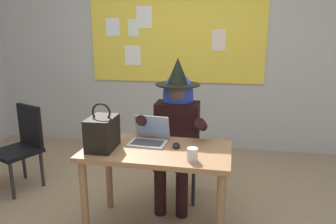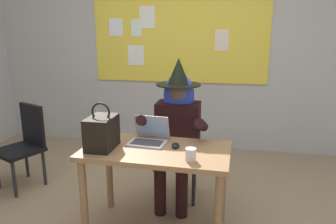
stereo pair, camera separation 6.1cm
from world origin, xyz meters
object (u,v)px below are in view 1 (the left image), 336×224
(chair_at_desk, at_px, (177,146))
(chair_spare_by_window, at_px, (22,143))
(desk_main, at_px, (157,162))
(computer_mouse, at_px, (176,145))
(laptop, at_px, (149,137))
(coffee_mug, at_px, (192,154))
(person_costumed, at_px, (177,123))
(handbag, at_px, (102,133))

(chair_at_desk, relative_size, chair_spare_by_window, 1.03)
(desk_main, height_order, computer_mouse, computer_mouse)
(computer_mouse, bearing_deg, laptop, 153.42)
(coffee_mug, xyz_separation_m, chair_spare_by_window, (-1.89, 0.74, -0.29))
(chair_spare_by_window, bearing_deg, person_costumed, 114.70)
(desk_main, distance_m, computer_mouse, 0.20)
(person_costumed, xyz_separation_m, chair_spare_by_window, (-1.66, -0.00, -0.30))
(person_costumed, bearing_deg, chair_at_desk, -176.63)
(handbag, xyz_separation_m, chair_spare_by_window, (-1.16, 0.62, -0.38))
(handbag, distance_m, chair_spare_by_window, 1.37)
(desk_main, bearing_deg, computer_mouse, 20.79)
(desk_main, bearing_deg, laptop, 123.63)
(desk_main, xyz_separation_m, chair_spare_by_window, (-1.59, 0.55, -0.13))
(chair_at_desk, height_order, coffee_mug, chair_at_desk)
(laptop, relative_size, coffee_mug, 3.41)
(computer_mouse, height_order, coffee_mug, coffee_mug)
(desk_main, height_order, handbag, handbag)
(handbag, relative_size, chair_spare_by_window, 0.43)
(desk_main, relative_size, handbag, 3.17)
(coffee_mug, bearing_deg, laptop, 140.07)
(computer_mouse, relative_size, coffee_mug, 1.09)
(person_costumed, bearing_deg, desk_main, -7.79)
(laptop, distance_m, coffee_mug, 0.52)
(handbag, bearing_deg, coffee_mug, -9.42)
(person_costumed, relative_size, handbag, 3.73)
(chair_spare_by_window, bearing_deg, handbag, 86.33)
(chair_spare_by_window, bearing_deg, coffee_mug, 93.10)
(laptop, bearing_deg, person_costumed, 71.40)
(chair_at_desk, relative_size, person_costumed, 0.65)
(person_costumed, height_order, chair_spare_by_window, person_costumed)
(coffee_mug, bearing_deg, handbag, 170.58)
(computer_mouse, height_order, chair_spare_by_window, chair_spare_by_window)
(chair_at_desk, height_order, chair_spare_by_window, chair_at_desk)
(person_costumed, distance_m, laptop, 0.45)
(desk_main, xyz_separation_m, chair_at_desk, (0.07, 0.68, -0.11))
(desk_main, xyz_separation_m, laptop, (-0.10, 0.14, 0.16))
(computer_mouse, distance_m, chair_spare_by_window, 1.82)
(person_costumed, height_order, coffee_mug, person_costumed)
(computer_mouse, bearing_deg, desk_main, -166.17)
(desk_main, xyz_separation_m, computer_mouse, (0.15, 0.06, 0.13))
(chair_at_desk, xyz_separation_m, coffee_mug, (0.23, -0.87, 0.27))
(laptop, xyz_separation_m, coffee_mug, (0.40, -0.33, -0.00))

